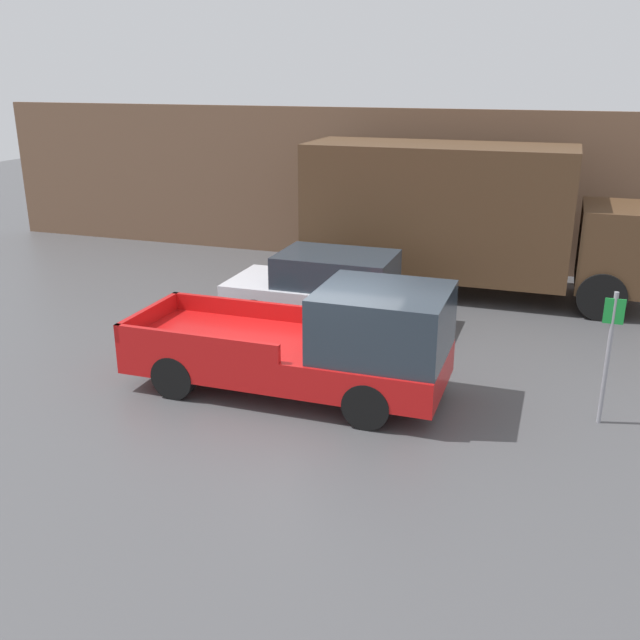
{
  "coord_description": "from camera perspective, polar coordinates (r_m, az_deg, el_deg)",
  "views": [
    {
      "loc": [
        3.69,
        -10.56,
        5.3
      ],
      "look_at": [
        -0.32,
        1.09,
        1.0
      ],
      "focal_mm": 40.0,
      "sensor_mm": 36.0,
      "label": 1
    }
  ],
  "objects": [
    {
      "name": "car",
      "position": [
        15.61,
        0.99,
        2.52
      ],
      "size": [
        4.52,
        1.97,
        1.61
      ],
      "color": "silver",
      "rests_on": "ground"
    },
    {
      "name": "pickup_truck",
      "position": [
        12.09,
        -0.08,
        -1.92
      ],
      "size": [
        5.5,
        2.08,
        2.01
      ],
      "color": "red",
      "rests_on": "ground"
    },
    {
      "name": "delivery_truck",
      "position": [
        18.03,
        11.33,
        8.19
      ],
      "size": [
        8.48,
        2.48,
        3.66
      ],
      "color": "#4C331E",
      "rests_on": "ground"
    },
    {
      "name": "ground_plane",
      "position": [
        12.38,
        -0.27,
        -6.13
      ],
      "size": [
        60.0,
        60.0,
        0.0
      ],
      "primitive_type": "plane",
      "color": "#4C4C4F"
    },
    {
      "name": "building_wall",
      "position": [
        20.7,
        8.61,
        10.34
      ],
      "size": [
        28.0,
        0.15,
        4.36
      ],
      "color": "brown",
      "rests_on": "ground"
    },
    {
      "name": "parking_sign",
      "position": [
        11.87,
        22.09,
        -2.28
      ],
      "size": [
        0.3,
        0.07,
        2.18
      ],
      "color": "gray",
      "rests_on": "ground"
    }
  ]
}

